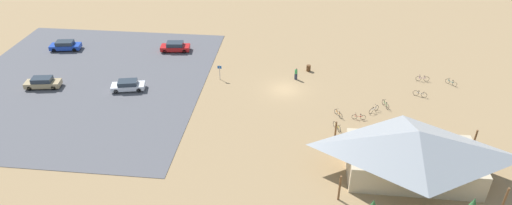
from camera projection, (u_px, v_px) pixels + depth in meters
name	position (u px, v px, depth m)	size (l,w,h in m)	color
ground	(285.00, 89.00, 59.35)	(160.00, 160.00, 0.00)	#9E7F56
parking_lot_asphalt	(84.00, 83.00, 60.83)	(32.77, 35.80, 0.05)	#56565B
bike_pavilion	(414.00, 151.00, 43.32)	(14.95, 9.16, 5.29)	#C6B28E
trash_bin	(308.00, 68.00, 63.59)	(0.60, 0.60, 0.90)	brown
lot_sign	(220.00, 70.00, 60.94)	(0.56, 0.08, 2.20)	#99999E
bicycle_white_near_sign	(374.00, 110.00, 54.39)	(1.30, 1.29, 0.89)	black
bicycle_red_yard_front	(359.00, 117.00, 53.09)	(1.67, 0.48, 0.82)	black
bicycle_purple_trailside	(422.00, 79.00, 61.07)	(1.82, 0.48, 0.92)	black
bicycle_green_by_bin	(385.00, 104.00, 55.40)	(0.68, 1.71, 0.82)	black
bicycle_silver_lone_east	(420.00, 94.00, 57.60)	(1.65, 0.75, 0.81)	black
bicycle_orange_edge_south	(338.00, 114.00, 53.66)	(0.92, 1.49, 0.80)	black
bicycle_teal_front_row	(451.00, 82.00, 60.21)	(1.20, 1.32, 0.82)	black
bicycle_yellow_yard_left	(337.00, 127.00, 51.30)	(0.82, 1.60, 0.86)	black
car_tan_aisle_side	(43.00, 83.00, 59.32)	(4.77, 2.40, 1.49)	tan
car_red_by_curb	(175.00, 47.00, 69.04)	(4.62, 2.36, 1.47)	red
car_blue_mid_lot	(65.00, 45.00, 69.43)	(4.80, 2.51, 1.45)	#1E42B2
car_white_inner_stall	(128.00, 85.00, 58.79)	(4.59, 2.67, 1.37)	white
visitor_crossing_yard	(296.00, 73.00, 61.24)	(0.40, 0.40, 1.76)	#2D3347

